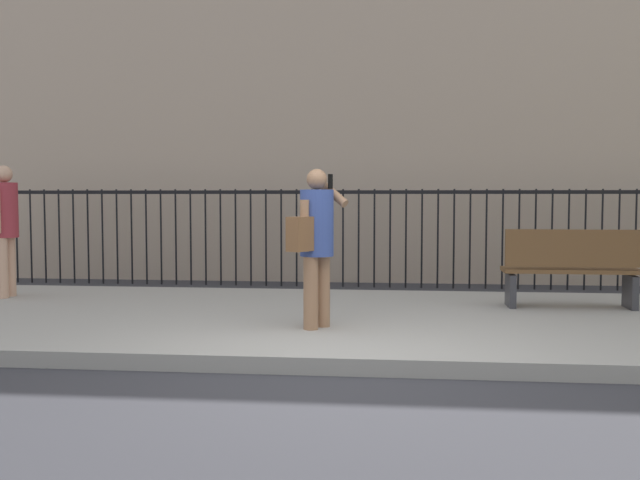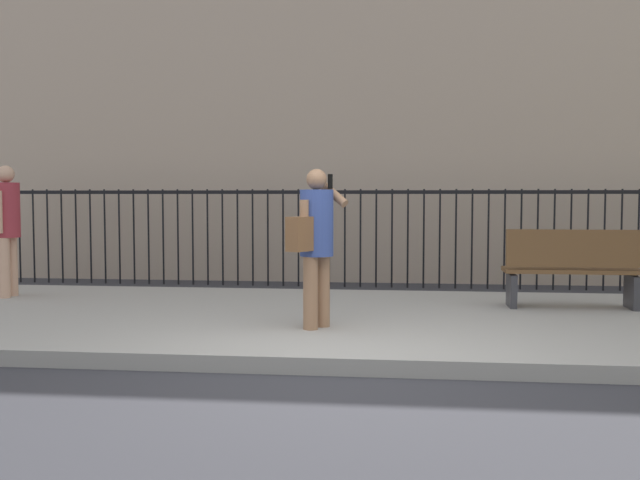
{
  "view_description": "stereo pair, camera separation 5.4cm",
  "coord_description": "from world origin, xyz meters",
  "views": [
    {
      "loc": [
        0.52,
        -5.94,
        1.51
      ],
      "look_at": [
        -0.3,
        1.67,
        1.03
      ],
      "focal_mm": 40.9,
      "sensor_mm": 36.0,
      "label": 1
    },
    {
      "loc": [
        0.57,
        -5.93,
        1.51
      ],
      "look_at": [
        -0.3,
        1.67,
        1.03
      ],
      "focal_mm": 40.9,
      "sensor_mm": 36.0,
      "label": 2
    }
  ],
  "objects": [
    {
      "name": "pedestrian_walking",
      "position": [
        -4.65,
        3.16,
        1.15
      ],
      "size": [
        0.35,
        0.49,
        1.74
      ],
      "color": "tan",
      "rests_on": "sidewalk"
    },
    {
      "name": "iron_fence",
      "position": [
        0.0,
        5.9,
        1.02
      ],
      "size": [
        12.03,
        0.04,
        1.6
      ],
      "color": "black",
      "rests_on": "ground"
    },
    {
      "name": "pedestrian_on_phone",
      "position": [
        -0.32,
        1.35,
        1.09
      ],
      "size": [
        0.6,
        0.72,
        1.62
      ],
      "color": "#936B4C",
      "rests_on": "sidewalk"
    },
    {
      "name": "street_bench",
      "position": [
        2.58,
        2.96,
        0.65
      ],
      "size": [
        1.6,
        0.45,
        0.95
      ],
      "color": "brown",
      "rests_on": "sidewalk"
    },
    {
      "name": "ground_plane",
      "position": [
        0.0,
        0.0,
        0.0
      ],
      "size": [
        60.0,
        60.0,
        0.0
      ],
      "primitive_type": "plane",
      "color": "#333338"
    },
    {
      "name": "sidewalk",
      "position": [
        0.0,
        2.2,
        0.07
      ],
      "size": [
        28.0,
        4.4,
        0.15
      ],
      "primitive_type": "cube",
      "color": "#9E9B93",
      "rests_on": "ground"
    },
    {
      "name": "building_facade",
      "position": [
        0.0,
        8.5,
        5.13
      ],
      "size": [
        28.0,
        4.0,
        10.26
      ],
      "primitive_type": "cube",
      "color": "tan",
      "rests_on": "ground"
    }
  ]
}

